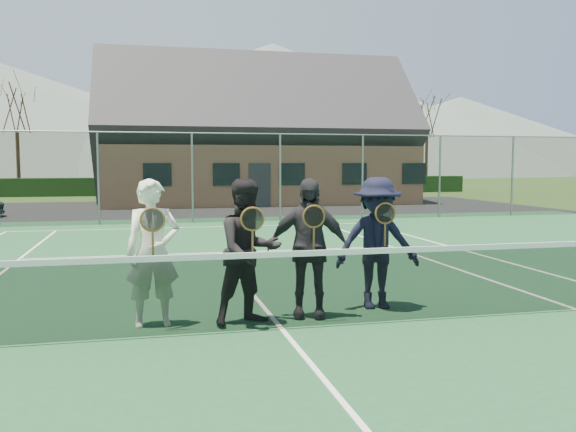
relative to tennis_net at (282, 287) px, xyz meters
name	(u,v)px	position (x,y,z in m)	size (l,w,h in m)	color
ground	(181,209)	(0.00, 20.00, -0.54)	(220.00, 220.00, 0.00)	#2F4E1B
court_surface	(282,330)	(0.00, 0.00, -0.53)	(30.00, 30.00, 0.02)	#1C4C2B
tarmac_carpark	(86,210)	(-4.00, 20.00, -0.53)	(40.00, 12.00, 0.01)	black
hedge_row	(170,186)	(0.00, 32.00, 0.01)	(40.00, 1.20, 1.10)	black
hill_centre	(273,110)	(20.00, 95.00, 10.46)	(120.00, 120.00, 22.00)	#576961
hill_east	(460,135)	(55.00, 95.00, 6.46)	(90.00, 90.00, 14.00)	#526259
court_markings	(282,329)	(0.00, 0.00, -0.51)	(11.03, 23.83, 0.01)	white
tennis_net	(282,287)	(0.00, 0.00, 0.00)	(11.68, 0.08, 1.10)	slate
perimeter_fence	(192,178)	(0.00, 13.50, 0.99)	(30.07, 0.07, 3.02)	slate
clubhouse	(255,124)	(4.00, 24.00, 3.45)	(15.60, 8.20, 7.70)	#9E6B4C
tree_b	(16,100)	(-9.00, 33.00, 5.25)	(3.20, 3.20, 7.77)	#321C12
tree_c	(199,104)	(2.00, 33.00, 5.25)	(3.20, 3.20, 7.77)	#372214
tree_d	(346,107)	(12.00, 33.00, 5.25)	(3.20, 3.20, 7.77)	#3B2815
tree_e	(427,109)	(18.00, 33.00, 5.25)	(3.20, 3.20, 7.77)	#351F13
player_a	(153,253)	(-1.49, 0.54, 0.38)	(0.69, 0.52, 1.80)	white
player_b	(249,252)	(-0.33, 0.36, 0.38)	(1.03, 0.91, 1.80)	black
player_c	(308,248)	(0.47, 0.52, 0.38)	(1.13, 0.71, 1.80)	#27272D
player_d	(377,243)	(1.51, 0.77, 0.38)	(1.22, 0.77, 1.80)	black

